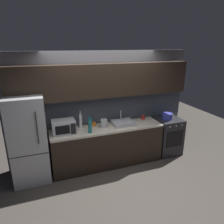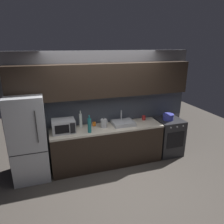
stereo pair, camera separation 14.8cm
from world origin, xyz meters
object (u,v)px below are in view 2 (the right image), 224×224
wine_bottle_clear (81,120)px  mug_red (144,118)px  mug_orange (94,124)px  microwave (63,126)px  wine_bottle_teal (89,125)px  oven_range (168,137)px  kettle (104,123)px  refrigerator (29,138)px  cooking_pot (168,117)px

wine_bottle_clear → mug_red: bearing=-0.1°
mug_red → mug_orange: mug_red is taller
mug_red → microwave: bearing=-175.3°
wine_bottle_teal → microwave: bearing=160.7°
microwave → mug_orange: (0.68, 0.16, -0.09)m
wine_bottle_teal → oven_range: bearing=4.5°
kettle → mug_red: kettle is taller
mug_orange → wine_bottle_teal: bearing=-117.4°
refrigerator → wine_bottle_teal: bearing=-7.6°
microwave → wine_bottle_clear: bearing=22.8°
kettle → mug_red: bearing=8.8°
microwave → wine_bottle_clear: 0.41m
microwave → oven_range: bearing=-0.5°
oven_range → microwave: 2.57m
kettle → wine_bottle_teal: 0.39m
refrigerator → wine_bottle_teal: size_ratio=4.72×
refrigerator → mug_red: refrigerator is taller
kettle → cooking_pot: (1.60, -0.01, -0.02)m
wine_bottle_teal → wine_bottle_clear: bearing=110.3°
wine_bottle_teal → mug_red: size_ratio=3.58×
mug_orange → cooking_pot: (1.78, -0.17, 0.03)m
microwave → kettle: size_ratio=2.19×
refrigerator → kettle: refrigerator is taller
oven_range → cooking_pot: cooking_pot is taller
oven_range → microwave: bearing=179.5°
microwave → kettle: 0.85m
mug_red → mug_orange: bearing=180.0°
wine_bottle_clear → cooking_pot: size_ratio=1.47×
refrigerator → oven_range: size_ratio=1.93×
oven_range → wine_bottle_teal: wine_bottle_teal is taller
wine_bottle_clear → mug_red: size_ratio=3.65×
microwave → mug_orange: bearing=13.1°
oven_range → mug_orange: 1.90m
oven_range → mug_orange: bearing=174.5°
refrigerator → wine_bottle_teal: (1.18, -0.16, 0.19)m
microwave → mug_orange: 0.70m
refrigerator → cooking_pot: bearing=0.0°
oven_range → kettle: (-1.65, 0.02, 0.54)m
wine_bottle_teal → mug_orange: wine_bottle_teal is taller
mug_red → kettle: bearing=-171.2°
microwave → refrigerator: bearing=-178.4°
wine_bottle_clear → mug_red: (1.51, -0.00, -0.11)m
mug_orange → cooking_pot: 1.79m
refrigerator → microwave: bearing=1.6°
refrigerator → mug_orange: refrigerator is taller
oven_range → mug_orange: size_ratio=10.44×
microwave → wine_bottle_teal: size_ratio=1.25×
refrigerator → wine_bottle_clear: bearing=9.5°
wine_bottle_teal → refrigerator: bearing=172.4°
kettle → mug_orange: (-0.18, 0.16, -0.05)m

